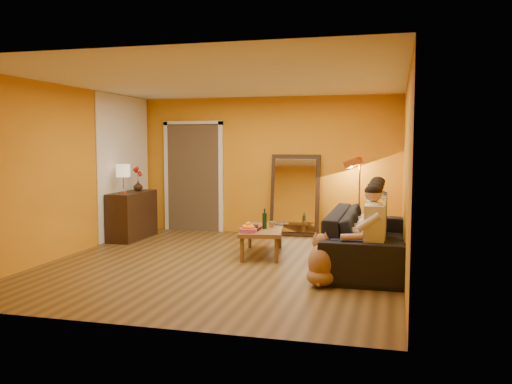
% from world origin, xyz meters
% --- Properties ---
extents(room_shell, '(5.00, 5.50, 2.60)m').
position_xyz_m(room_shell, '(0.00, 0.37, 1.30)').
color(room_shell, brown).
rests_on(room_shell, ground).
extents(white_accent, '(0.02, 1.90, 2.58)m').
position_xyz_m(white_accent, '(-2.48, 1.75, 1.30)').
color(white_accent, white).
rests_on(white_accent, wall_left).
extents(doorway_recess, '(1.06, 0.30, 2.10)m').
position_xyz_m(doorway_recess, '(-1.50, 2.83, 1.05)').
color(doorway_recess, '#3F2D19').
rests_on(doorway_recess, floor).
extents(door_jamb_left, '(0.08, 0.06, 2.20)m').
position_xyz_m(door_jamb_left, '(-2.07, 2.71, 1.05)').
color(door_jamb_left, white).
rests_on(door_jamb_left, wall_back).
extents(door_jamb_right, '(0.08, 0.06, 2.20)m').
position_xyz_m(door_jamb_right, '(-0.93, 2.71, 1.05)').
color(door_jamb_right, white).
rests_on(door_jamb_right, wall_back).
extents(door_header, '(1.22, 0.06, 0.08)m').
position_xyz_m(door_header, '(-1.50, 2.71, 2.12)').
color(door_header, white).
rests_on(door_header, wall_back).
extents(mirror_frame, '(0.92, 0.27, 1.51)m').
position_xyz_m(mirror_frame, '(0.55, 2.63, 0.76)').
color(mirror_frame, black).
rests_on(mirror_frame, floor).
extents(mirror_glass, '(0.78, 0.21, 1.35)m').
position_xyz_m(mirror_glass, '(0.55, 2.59, 0.76)').
color(mirror_glass, white).
rests_on(mirror_glass, mirror_frame).
extents(sideboard, '(0.44, 1.18, 0.85)m').
position_xyz_m(sideboard, '(-2.24, 1.55, 0.42)').
color(sideboard, black).
rests_on(sideboard, floor).
extents(table_lamp, '(0.24, 0.24, 0.51)m').
position_xyz_m(table_lamp, '(-2.24, 1.25, 1.10)').
color(table_lamp, beige).
rests_on(table_lamp, sideboard).
extents(sofa, '(2.67, 1.04, 0.78)m').
position_xyz_m(sofa, '(2.00, 0.40, 0.39)').
color(sofa, black).
rests_on(sofa, floor).
extents(coffee_table, '(0.81, 1.31, 0.42)m').
position_xyz_m(coffee_table, '(0.39, 0.74, 0.21)').
color(coffee_table, brown).
rests_on(coffee_table, floor).
extents(floor_lamp, '(0.37, 0.34, 1.44)m').
position_xyz_m(floor_lamp, '(1.75, 2.35, 0.72)').
color(floor_lamp, '#CE7D3C').
rests_on(floor_lamp, floor).
extents(dog, '(0.48, 0.62, 0.64)m').
position_xyz_m(dog, '(1.52, -0.80, 0.32)').
color(dog, '#A56B4A').
rests_on(dog, floor).
extents(person_far_left, '(0.70, 0.44, 1.22)m').
position_xyz_m(person_far_left, '(2.13, -0.60, 0.61)').
color(person_far_left, beige).
rests_on(person_far_left, sofa).
extents(person_mid_left, '(0.70, 0.44, 1.22)m').
position_xyz_m(person_mid_left, '(2.13, -0.05, 0.61)').
color(person_mid_left, '#FED954').
rests_on(person_mid_left, sofa).
extents(person_mid_right, '(0.70, 0.44, 1.22)m').
position_xyz_m(person_mid_right, '(2.13, 0.50, 0.61)').
color(person_mid_right, '#81ABC8').
rests_on(person_mid_right, sofa).
extents(person_far_right, '(0.70, 0.44, 1.22)m').
position_xyz_m(person_far_right, '(2.13, 1.05, 0.61)').
color(person_far_right, '#39383E').
rests_on(person_far_right, sofa).
extents(fruit_bowl, '(0.26, 0.26, 0.16)m').
position_xyz_m(fruit_bowl, '(0.29, 0.29, 0.50)').
color(fruit_bowl, '#C0446F').
rests_on(fruit_bowl, coffee_table).
extents(wine_bottle, '(0.07, 0.07, 0.31)m').
position_xyz_m(wine_bottle, '(0.44, 0.69, 0.58)').
color(wine_bottle, black).
rests_on(wine_bottle, coffee_table).
extents(tumbler, '(0.10, 0.10, 0.09)m').
position_xyz_m(tumbler, '(0.51, 0.86, 0.47)').
color(tumbler, '#B27F3F').
rests_on(tumbler, coffee_table).
extents(laptop, '(0.35, 0.25, 0.03)m').
position_xyz_m(laptop, '(0.57, 1.09, 0.43)').
color(laptop, black).
rests_on(laptop, coffee_table).
extents(book_lower, '(0.21, 0.27, 0.02)m').
position_xyz_m(book_lower, '(0.21, 0.54, 0.43)').
color(book_lower, black).
rests_on(book_lower, coffee_table).
extents(book_mid, '(0.20, 0.27, 0.02)m').
position_xyz_m(book_mid, '(0.22, 0.55, 0.45)').
color(book_mid, '#AC1D13').
rests_on(book_mid, book_lower).
extents(book_upper, '(0.21, 0.25, 0.02)m').
position_xyz_m(book_upper, '(0.21, 0.53, 0.47)').
color(book_upper, black).
rests_on(book_upper, book_mid).
extents(vase, '(0.17, 0.17, 0.18)m').
position_xyz_m(vase, '(-2.24, 1.80, 0.94)').
color(vase, black).
rests_on(vase, sideboard).
extents(flowers, '(0.17, 0.17, 0.45)m').
position_xyz_m(flowers, '(-2.24, 1.80, 1.19)').
color(flowers, '#AC1D13').
rests_on(flowers, vase).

